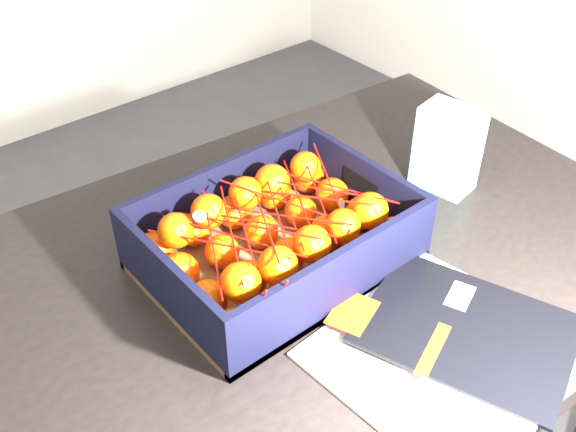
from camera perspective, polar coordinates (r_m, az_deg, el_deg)
table at (r=1.11m, az=1.28°, el=-7.81°), size 1.26×0.90×0.75m
magazine_stack at (r=0.94m, az=13.88°, el=-10.72°), size 0.36×0.33×0.02m
produce_crate at (r=1.02m, az=-1.08°, el=-2.49°), size 0.39×0.29×0.12m
clementine_heap at (r=1.01m, az=-1.05°, el=-1.65°), size 0.37×0.27×0.10m
mesh_net at (r=0.97m, az=-1.11°, el=-0.03°), size 0.32×0.26×0.09m
retail_carton at (r=1.20m, az=13.63°, el=5.68°), size 0.09×0.11×0.16m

